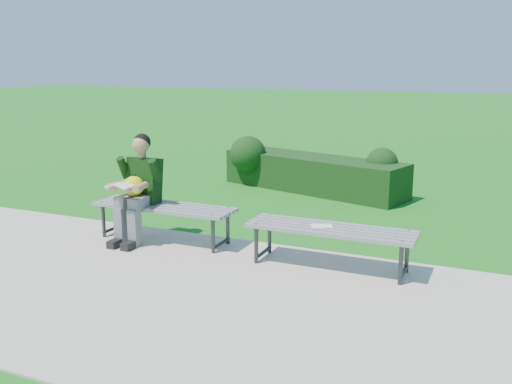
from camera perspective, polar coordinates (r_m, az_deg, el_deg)
name	(u,v)px	position (r m, az deg, el deg)	size (l,w,h in m)	color
ground	(241,241)	(7.16, -1.54, -4.90)	(80.00, 80.00, 0.00)	#22751C
walkway	(164,290)	(5.72, -9.16, -9.61)	(30.00, 3.50, 0.02)	#BCAC9D
hedge	(308,170)	(9.96, 5.25, 2.19)	(3.43, 1.72, 0.90)	#184115
bench_left	(164,209)	(7.10, -9.19, -1.73)	(1.80, 0.50, 0.46)	gray
bench_right	(330,232)	(6.12, 7.46, -4.01)	(1.80, 0.50, 0.46)	gray
seated_boy	(138,185)	(7.12, -11.72, 0.68)	(0.56, 0.76, 1.31)	gray
paper_sheet	(322,226)	(6.13, 6.58, -3.39)	(0.27, 0.24, 0.01)	white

